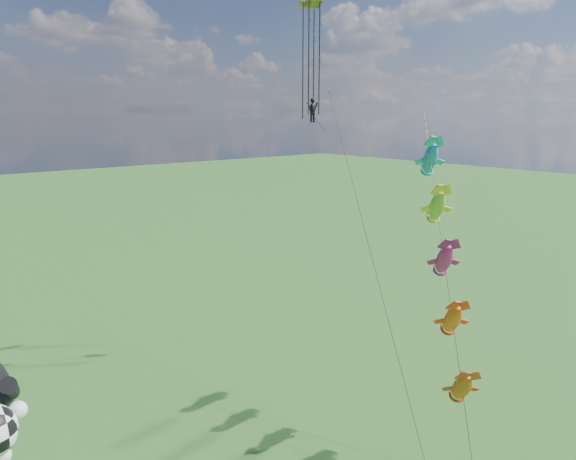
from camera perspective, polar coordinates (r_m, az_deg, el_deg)
fish_windsock_rig at (r=29.32m, az=15.59°, el=-3.00°), size 10.78×11.94×16.84m
parafoil_rig at (r=37.93m, az=2.70°, el=14.61°), size 7.21×16.53×24.14m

